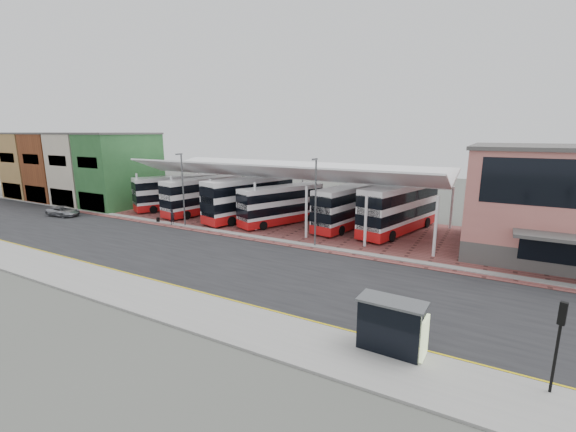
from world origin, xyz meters
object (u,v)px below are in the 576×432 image
Objects in this scene: silver_car at (63,211)px; traffic_signal_west at (559,333)px; bus_0 at (176,193)px; bus_4 at (349,207)px; bus_1 at (203,196)px; bus_2 at (249,199)px; bus_shelter at (396,323)px; bus_5 at (399,209)px; pedestrian at (172,217)px; bus_3 at (281,205)px.

silver_car is 1.13× the size of traffic_signal_west.
bus_0 is 24.08m from bus_4.
bus_0 is 0.95× the size of bus_1.
bus_4 is 27.89m from traffic_signal_west.
bus_2 is 2.82× the size of silver_car.
bus_2 is 3.20× the size of traffic_signal_west.
bus_shelter is (10.67, -22.60, -0.61)m from bus_4.
pedestrian is (-23.00, -9.20, -1.60)m from bus_5.
pedestrian is (-17.71, -8.64, -1.38)m from bus_4.
bus_4 is 6.42× the size of pedestrian.
bus_4 is 3.53× the size of bus_shelter.
bus_3 reaches higher than traffic_signal_west.
traffic_signal_west is at bearing -16.45° from bus_3.
pedestrian is at bearing -143.91° from bus_5.
bus_2 reaches higher than traffic_signal_west.
bus_3 is 3.27× the size of bus_shelter.
bus_3 is (11.55, -0.05, -0.13)m from bus_1.
bus_2 is at bearing 13.30° from bus_1.
bus_0 is 0.87× the size of bus_2.
bus_3 is at bearing 11.33° from bus_1.
bus_3 is at bearing 133.26° from bus_shelter.
bus_3 is (4.59, -0.26, -0.33)m from bus_2.
bus_2 is 17.33m from bus_5.
bus_0 is 29.41m from bus_5.
bus_shelter is (43.91, -10.79, 1.09)m from silver_car.
bus_1 reaches higher than traffic_signal_west.
bus_3 reaches higher than silver_car.
bus_0 is 2.79× the size of traffic_signal_west.
traffic_signal_west reaches higher than pedestrian.
bus_4 is at bearing 31.40° from bus_0.
silver_car is (-38.53, -12.36, -1.92)m from bus_5.
traffic_signal_west is at bearing 5.32° from bus_shelter.
silver_car is 15.85m from pedestrian.
bus_1 is 3.53× the size of bus_shelter.
bus_3 is at bearing -153.55° from bus_5.
bus_5 reaches higher than bus_4.
pedestrian is at bearing -124.73° from bus_3.
bus_4 reaches higher than silver_car.
silver_car is at bearing -134.48° from bus_1.
bus_3 is at bearing 156.20° from traffic_signal_west.
traffic_signal_west is at bearing -107.36° from silver_car.
bus_0 reaches higher than traffic_signal_west.
bus_2 reaches higher than bus_shelter.
bus_4 is 35.31m from silver_car.
bus_2 is 30.61m from bus_shelter.
pedestrian is at bearing -68.78° from bus_1.
bus_5 is 23.79m from bus_shelter.
bus_2 is 9.07m from pedestrian.
bus_2 is at bearing 26.38° from bus_0.
bus_0 is at bearing 150.89° from bus_shelter.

